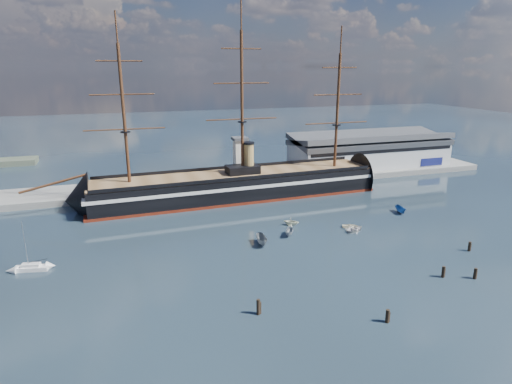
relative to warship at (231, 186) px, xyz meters
name	(u,v)px	position (x,y,z in m)	size (l,w,h in m)	color
ground	(263,217)	(3.65, -20.00, -4.04)	(600.00, 600.00, 0.00)	#1B252C
quay	(257,182)	(13.65, 16.00, -4.04)	(180.00, 18.00, 2.00)	slate
warehouse	(369,150)	(61.65, 20.00, 3.95)	(63.00, 21.00, 11.60)	#B7BABC
quay_tower	(240,158)	(6.65, 13.00, 5.72)	(5.00, 5.00, 15.00)	silver
warship	(231,186)	(0.00, 0.00, 0.00)	(113.16, 19.46, 53.94)	black
sailboat	(31,267)	(-51.37, -35.59, -3.37)	(6.84, 3.20, 10.54)	white
motorboat_a	(262,245)	(-2.62, -37.71, -4.04)	(6.87, 2.52, 2.75)	slate
motorboat_b	(355,231)	(22.59, -36.73, -4.04)	(3.33, 1.33, 1.55)	silver
motorboat_c	(289,236)	(5.53, -34.55, -4.04)	(5.21, 1.91, 2.08)	gray
motorboat_d	(291,225)	(8.72, -28.08, -4.04)	(6.27, 2.72, 2.30)	silver
motorboat_e	(351,228)	(22.66, -34.49, -4.04)	(2.75, 1.10, 1.28)	beige
motorboat_f	(400,213)	(41.93, -28.46, -4.04)	(5.83, 2.14, 2.33)	#214B88
piling_near_left	(258,314)	(-12.51, -65.06, -4.04)	(0.64, 0.64, 3.48)	black
piling_near_mid	(387,322)	(6.61, -73.69, -4.04)	(0.64, 0.64, 2.99)	black
piling_near_right	(443,277)	(26.11, -63.78, -4.04)	(0.64, 0.64, 3.02)	black
piling_far_right	(469,251)	(40.51, -55.38, -4.04)	(0.64, 0.64, 2.93)	black
piling_extra	(474,279)	(31.58, -66.22, -4.04)	(0.64, 0.64, 2.95)	black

